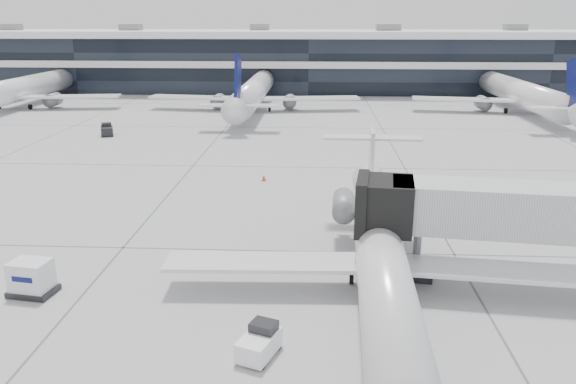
# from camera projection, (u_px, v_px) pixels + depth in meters

# --- Properties ---
(ground) EXTENTS (220.00, 220.00, 0.00)m
(ground) POSITION_uv_depth(u_px,v_px,m) (286.00, 251.00, 33.75)
(ground) COLOR #969698
(ground) RESTS_ON ground
(terminal) EXTENTS (170.00, 22.00, 10.00)m
(terminal) POSITION_uv_depth(u_px,v_px,m) (309.00, 63.00, 110.49)
(terminal) COLOR black
(terminal) RESTS_ON ground
(bg_jet_left) EXTENTS (32.00, 40.00, 9.60)m
(bg_jet_left) POSITION_uv_depth(u_px,v_px,m) (21.00, 107.00, 88.49)
(bg_jet_left) COLOR white
(bg_jet_left) RESTS_ON ground
(bg_jet_center) EXTENTS (32.00, 40.00, 9.60)m
(bg_jet_center) POSITION_uv_depth(u_px,v_px,m) (254.00, 109.00, 86.62)
(bg_jet_center) COLOR white
(bg_jet_center) RESTS_ON ground
(bg_jet_right) EXTENTS (32.00, 40.00, 9.60)m
(bg_jet_right) POSITION_uv_depth(u_px,v_px,m) (518.00, 111.00, 84.60)
(bg_jet_right) COLOR white
(bg_jet_right) RESTS_ON ground
(regional_jet) EXTENTS (21.99, 27.39, 6.33)m
(regional_jet) POSITION_uv_depth(u_px,v_px,m) (381.00, 255.00, 27.89)
(regional_jet) COLOR silver
(regional_jet) RESTS_ON ground
(jet_bridge) EXTENTS (17.49, 5.33, 5.61)m
(jet_bridge) POSITION_uv_depth(u_px,v_px,m) (550.00, 213.00, 28.03)
(jet_bridge) COLOR silver
(jet_bridge) RESTS_ON ground
(baggage_tug) EXTENTS (1.89, 2.38, 1.32)m
(baggage_tug) POSITION_uv_depth(u_px,v_px,m) (260.00, 342.00, 23.17)
(baggage_tug) COLOR white
(baggage_tug) RESTS_ON ground
(cargo_uld) EXTENTS (2.37, 1.90, 1.76)m
(cargo_uld) POSITION_uv_depth(u_px,v_px,m) (32.00, 278.00, 28.27)
(cargo_uld) COLOR black
(cargo_uld) RESTS_ON ground
(traffic_cone) EXTENTS (0.41, 0.41, 0.55)m
(traffic_cone) POSITION_uv_depth(u_px,v_px,m) (264.00, 178.00, 48.33)
(traffic_cone) COLOR red
(traffic_cone) RESTS_ON ground
(far_tug) EXTENTS (2.09, 2.61, 1.45)m
(far_tug) POSITION_uv_depth(u_px,v_px,m) (107.00, 130.00, 67.08)
(far_tug) COLOR black
(far_tug) RESTS_ON ground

